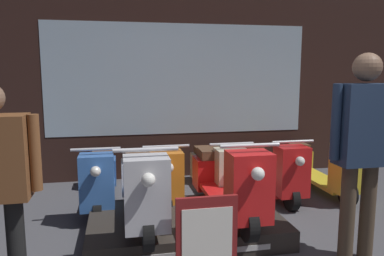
% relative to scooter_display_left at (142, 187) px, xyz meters
% --- Properties ---
extents(shop_wall_back, '(7.37, 0.09, 3.20)m').
position_rel_scooter_display_left_xyz_m(shop_wall_back, '(0.74, 2.26, 1.06)').
color(shop_wall_back, '#331E19').
rests_on(shop_wall_back, ground_plane).
extents(display_platform, '(1.94, 1.23, 0.21)m').
position_rel_scooter_display_left_xyz_m(display_platform, '(0.44, 0.04, -0.44)').
color(display_platform, '#2D2823').
rests_on(display_platform, ground_plane).
extents(scooter_display_left, '(0.52, 1.79, 0.86)m').
position_rel_scooter_display_left_xyz_m(scooter_display_left, '(0.00, 0.00, 0.00)').
color(scooter_display_left, black).
rests_on(scooter_display_left, display_platform).
extents(scooter_display_right, '(0.52, 1.79, 0.86)m').
position_rel_scooter_display_left_xyz_m(scooter_display_right, '(0.87, 0.00, 0.00)').
color(scooter_display_right, black).
rests_on(scooter_display_right, display_platform).
extents(scooter_backrow_0, '(0.52, 1.79, 0.86)m').
position_rel_scooter_display_left_xyz_m(scooter_backrow_0, '(-0.45, 1.12, -0.21)').
color(scooter_backrow_0, black).
rests_on(scooter_backrow_0, ground_plane).
extents(scooter_backrow_1, '(0.52, 1.79, 0.86)m').
position_rel_scooter_display_left_xyz_m(scooter_backrow_1, '(0.30, 1.12, -0.21)').
color(scooter_backrow_1, black).
rests_on(scooter_backrow_1, ground_plane).
extents(scooter_backrow_2, '(0.52, 1.79, 0.86)m').
position_rel_scooter_display_left_xyz_m(scooter_backrow_2, '(1.06, 1.12, -0.21)').
color(scooter_backrow_2, black).
rests_on(scooter_backrow_2, ground_plane).
extents(scooter_backrow_3, '(0.52, 1.79, 0.86)m').
position_rel_scooter_display_left_xyz_m(scooter_backrow_3, '(1.82, 1.12, -0.21)').
color(scooter_backrow_3, black).
rests_on(scooter_backrow_3, ground_plane).
extents(scooter_backrow_4, '(0.52, 1.79, 0.86)m').
position_rel_scooter_display_left_xyz_m(scooter_backrow_4, '(2.58, 1.12, -0.21)').
color(scooter_backrow_4, black).
rests_on(scooter_backrow_4, ground_plane).
extents(person_right_browsing, '(0.60, 0.25, 1.82)m').
position_rel_scooter_display_left_xyz_m(person_right_browsing, '(1.83, -0.78, 0.55)').
color(person_right_browsing, '#473828').
rests_on(person_right_browsing, ground_plane).
extents(price_sign_board, '(0.50, 0.04, 0.70)m').
position_rel_scooter_display_left_xyz_m(price_sign_board, '(0.45, -0.86, -0.18)').
color(price_sign_board, maroon).
rests_on(price_sign_board, ground_plane).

